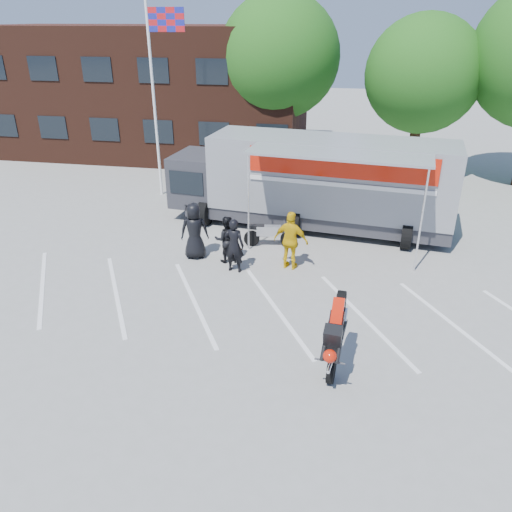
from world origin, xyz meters
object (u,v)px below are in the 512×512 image
(flagpole, at_px, (158,79))
(spectator_leather_c, at_px, (226,239))
(parked_motorcycle, at_px, (270,246))
(stunt_bike_rider, at_px, (335,363))
(spectator_leather_a, at_px, (194,231))
(tree_left, at_px, (279,57))
(transporter_truck, at_px, (314,227))
(spectator_leather_b, at_px, (234,245))
(spectator_hivis, at_px, (291,241))
(tree_mid, at_px, (423,75))

(flagpole, bearing_deg, spectator_leather_c, -55.26)
(parked_motorcycle, height_order, stunt_bike_rider, stunt_bike_rider)
(parked_motorcycle, distance_m, spectator_leather_a, 2.87)
(flagpole, distance_m, parked_motorcycle, 8.93)
(tree_left, height_order, transporter_truck, tree_left)
(spectator_leather_b, bearing_deg, spectator_leather_c, -50.59)
(transporter_truck, relative_size, spectator_hivis, 5.62)
(tree_mid, distance_m, stunt_bike_rider, 17.15)
(transporter_truck, relative_size, stunt_bike_rider, 5.23)
(parked_motorcycle, height_order, spectator_hivis, spectator_hivis)
(spectator_leather_c, relative_size, spectator_hivis, 0.83)
(spectator_leather_b, xyz_separation_m, spectator_leather_c, (-0.41, 0.63, -0.09))
(tree_left, bearing_deg, tree_mid, -8.13)
(transporter_truck, distance_m, stunt_bike_rider, 8.52)
(tree_left, height_order, spectator_leather_a, tree_left)
(flagpole, xyz_separation_m, spectator_hivis, (6.50, -6.38, -4.09))
(spectator_leather_c, bearing_deg, spectator_leather_b, 105.80)
(spectator_leather_a, relative_size, spectator_hivis, 0.99)
(stunt_bike_rider, xyz_separation_m, spectator_leather_c, (-3.81, 4.85, 0.80))
(tree_mid, distance_m, spectator_hivis, 12.96)
(spectator_leather_a, relative_size, spectator_leather_b, 1.08)
(tree_left, relative_size, tree_mid, 1.13)
(parked_motorcycle, relative_size, spectator_hivis, 0.98)
(tree_mid, bearing_deg, parked_motorcycle, -120.05)
(tree_mid, height_order, spectator_leather_a, tree_mid)
(spectator_leather_a, bearing_deg, transporter_truck, -152.44)
(spectator_hivis, bearing_deg, spectator_leather_a, 8.60)
(spectator_leather_b, bearing_deg, transporter_truck, -111.62)
(flagpole, height_order, spectator_leather_c, flagpole)
(spectator_leather_c, bearing_deg, tree_mid, -138.78)
(spectator_leather_c, bearing_deg, stunt_bike_rider, 110.74)
(tree_mid, relative_size, spectator_leather_a, 4.00)
(spectator_leather_c, bearing_deg, transporter_truck, -143.71)
(tree_left, height_order, parked_motorcycle, tree_left)
(stunt_bike_rider, height_order, spectator_hivis, spectator_hivis)
(tree_left, distance_m, stunt_bike_rider, 18.44)
(flagpole, height_order, spectator_leather_a, flagpole)
(spectator_leather_b, height_order, spectator_leather_c, spectator_leather_b)
(parked_motorcycle, bearing_deg, spectator_leather_c, 132.43)
(transporter_truck, bearing_deg, parked_motorcycle, -117.28)
(flagpole, xyz_separation_m, tree_mid, (11.24, 5.00, -0.11))
(flagpole, relative_size, parked_motorcycle, 4.22)
(transporter_truck, xyz_separation_m, parked_motorcycle, (-1.42, -2.11, 0.00))
(parked_motorcycle, distance_m, spectator_leather_b, 2.43)
(stunt_bike_rider, distance_m, spectator_leather_a, 7.06)
(tree_left, relative_size, stunt_bike_rider, 4.16)
(tree_mid, bearing_deg, stunt_bike_rider, -100.81)
(spectator_leather_a, relative_size, spectator_leather_c, 1.20)
(flagpole, bearing_deg, spectator_leather_a, -62.24)
(transporter_truck, relative_size, parked_motorcycle, 5.74)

